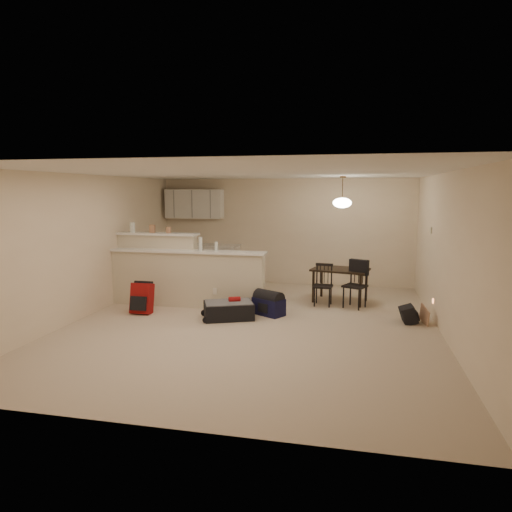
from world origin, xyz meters
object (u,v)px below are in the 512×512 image
(pendant_lamp, at_px, (342,202))
(dining_chair_near, at_px, (323,285))
(black_daypack, at_px, (408,315))
(dining_table, at_px, (340,273))
(dining_chair_far, at_px, (355,285))
(red_backpack, at_px, (142,298))
(navy_duffel, at_px, (269,306))
(suitcase, at_px, (229,311))

(pendant_lamp, bearing_deg, dining_chair_near, -129.26)
(pendant_lamp, distance_m, black_daypack, 2.54)
(dining_chair_near, bearing_deg, dining_table, 54.34)
(pendant_lamp, relative_size, dining_chair_far, 0.69)
(red_backpack, xyz_separation_m, navy_duffel, (2.28, 0.38, -0.12))
(dining_table, height_order, navy_duffel, dining_table)
(dining_chair_far, relative_size, red_backpack, 1.62)
(dining_table, distance_m, navy_duffel, 1.81)
(dining_table, distance_m, dining_chair_far, 0.53)
(dining_chair_far, relative_size, navy_duffel, 1.59)
(suitcase, xyz_separation_m, black_daypack, (3.04, 0.39, -0.00))
(pendant_lamp, relative_size, black_daypack, 1.93)
(pendant_lamp, distance_m, dining_chair_near, 1.66)
(navy_duffel, distance_m, black_daypack, 2.40)
(dining_chair_near, height_order, dining_chair_far, dining_chair_far)
(pendant_lamp, xyz_separation_m, suitcase, (-1.86, -1.66, -1.85))
(dining_chair_near, height_order, navy_duffel, dining_chair_near)
(dining_table, distance_m, pendant_lamp, 1.40)
(suitcase, height_order, black_daypack, suitcase)
(pendant_lamp, relative_size, suitcase, 0.74)
(black_daypack, bearing_deg, navy_duffel, 85.91)
(pendant_lamp, bearing_deg, black_daypack, -47.07)
(dining_chair_far, distance_m, navy_duffel, 1.75)
(pendant_lamp, height_order, red_backpack, pendant_lamp)
(navy_duffel, bearing_deg, dining_table, 77.32)
(dining_chair_near, height_order, suitcase, dining_chair_near)
(dining_table, height_order, red_backpack, dining_table)
(pendant_lamp, distance_m, suitcase, 3.10)
(pendant_lamp, xyz_separation_m, navy_duffel, (-1.22, -1.27, -1.84))
(dining_table, xyz_separation_m, black_daypack, (1.18, -1.27, -0.45))
(suitcase, relative_size, navy_duffel, 1.49)
(dining_table, xyz_separation_m, navy_duffel, (-1.22, -1.27, -0.44))
(suitcase, bearing_deg, dining_table, 19.29)
(dining_chair_far, bearing_deg, dining_chair_near, -159.06)
(red_backpack, relative_size, black_daypack, 1.72)
(dining_chair_near, bearing_deg, pendant_lamp, 54.34)
(black_daypack, bearing_deg, pendant_lamp, 38.84)
(dining_table, height_order, dining_chair_far, dining_chair_far)
(black_daypack, bearing_deg, red_backpack, 90.52)
(dining_chair_far, relative_size, suitcase, 1.06)
(navy_duffel, relative_size, black_daypack, 1.76)
(dining_table, bearing_deg, black_daypack, -34.62)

